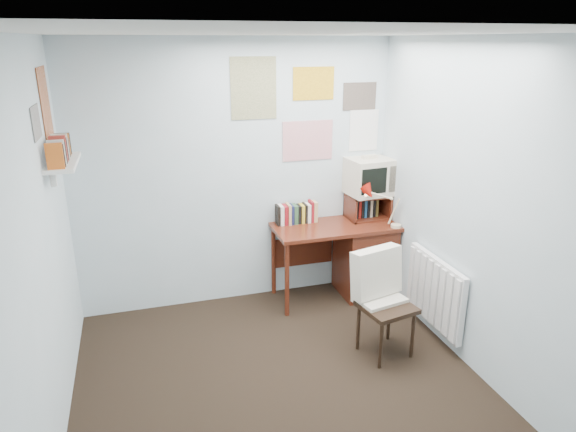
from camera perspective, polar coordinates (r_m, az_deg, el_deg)
name	(u,v)px	position (r m, az deg, el deg)	size (l,w,h in m)	color
ground	(291,407)	(3.88, 0.36, -20.44)	(3.50, 3.50, 0.00)	black
back_wall	(237,176)	(4.85, -5.73, 4.41)	(3.00, 0.02, 2.50)	silver
left_wall	(31,273)	(3.17, -26.65, -5.68)	(0.02, 3.50, 2.50)	silver
right_wall	(493,220)	(3.92, 21.87, -0.46)	(0.02, 3.50, 2.50)	silver
ceiling	(292,33)	(2.99, 0.47, 19.71)	(3.00, 3.50, 0.02)	white
desk	(359,256)	(5.23, 7.91, -4.39)	(1.20, 0.55, 0.76)	#592314
desk_chair	(387,307)	(4.27, 10.92, -9.92)	(0.43, 0.41, 0.85)	black
desk_lamp	(397,209)	(4.97, 12.04, 0.77)	(0.26, 0.22, 0.37)	#B0160B
tv_riser	(368,206)	(5.20, 8.84, 1.10)	(0.40, 0.30, 0.25)	#592314
crt_tv	(368,175)	(5.13, 8.93, 4.57)	(0.41, 0.38, 0.39)	beige
book_row	(306,211)	(5.04, 1.99, 0.55)	(0.60, 0.14, 0.22)	#592314
radiator	(435,292)	(4.62, 16.03, -8.07)	(0.09, 0.80, 0.60)	white
wall_shelf	(63,162)	(4.08, -23.74, 5.47)	(0.20, 0.62, 0.24)	white
posters_back	(308,109)	(4.91, 2.26, 11.81)	(1.20, 0.01, 0.90)	white
posters_left	(41,110)	(4.03, -25.80, 10.56)	(0.01, 0.70, 0.60)	white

